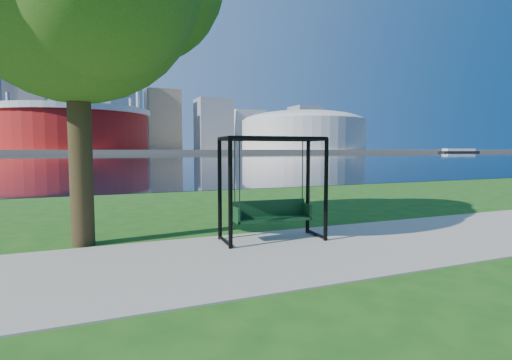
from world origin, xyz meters
TOP-DOWN VIEW (x-y plane):
  - ground at (0.00, 0.00)m, footprint 900.00×900.00m
  - path at (0.00, -0.50)m, footprint 120.00×4.00m
  - river at (0.00, 102.00)m, footprint 900.00×180.00m
  - far_bank at (0.00, 306.00)m, footprint 900.00×228.00m
  - stadium at (-10.00, 235.00)m, footprint 83.00×83.00m
  - arena at (135.00, 235.00)m, footprint 84.00×84.00m
  - skyline at (-4.27, 319.39)m, footprint 392.00×66.00m
  - swing at (0.55, 0.63)m, footprint 2.39×1.16m
  - barge at (227.08, 186.33)m, footprint 27.90×11.68m

SIDE VIEW (x-z plane):
  - ground at x=0.00m, z-range 0.00..0.00m
  - river at x=0.00m, z-range 0.00..0.02m
  - path at x=0.00m, z-range 0.00..0.03m
  - far_bank at x=0.00m, z-range 0.00..2.00m
  - swing at x=0.55m, z-range -0.04..2.35m
  - barge at x=227.08m, z-range -0.12..2.58m
  - stadium at x=-10.00m, z-range -1.77..30.23m
  - arena at x=135.00m, z-range 2.59..29.15m
  - skyline at x=-4.27m, z-range -12.36..84.14m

